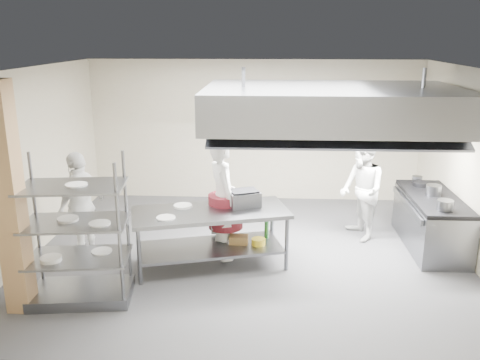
# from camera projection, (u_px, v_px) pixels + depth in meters

# --- Properties ---
(floor) EXTENTS (7.00, 7.00, 0.00)m
(floor) POSITION_uv_depth(u_px,v_px,m) (248.00, 254.00, 8.40)
(floor) COLOR #3C3C3F
(floor) RESTS_ON ground
(ceiling) EXTENTS (7.00, 7.00, 0.00)m
(ceiling) POSITION_uv_depth(u_px,v_px,m) (249.00, 69.00, 7.56)
(ceiling) COLOR silver
(ceiling) RESTS_ON wall_back
(wall_back) EXTENTS (7.00, 0.00, 7.00)m
(wall_back) POSITION_uv_depth(u_px,v_px,m) (254.00, 131.00, 10.86)
(wall_back) COLOR #B2A78E
(wall_back) RESTS_ON ground
(wall_left) EXTENTS (0.00, 6.00, 6.00)m
(wall_left) POSITION_uv_depth(u_px,v_px,m) (32.00, 163.00, 8.18)
(wall_left) COLOR #B2A78E
(wall_left) RESTS_ON ground
(wall_right) EXTENTS (0.00, 6.00, 6.00)m
(wall_right) POSITION_uv_depth(u_px,v_px,m) (476.00, 169.00, 7.78)
(wall_right) COLOR #B2A78E
(wall_right) RESTS_ON ground
(column) EXTENTS (0.30, 0.30, 3.00)m
(column) POSITION_uv_depth(u_px,v_px,m) (9.00, 201.00, 6.32)
(column) COLOR tan
(column) RESTS_ON floor
(exhaust_hood) EXTENTS (4.00, 2.50, 0.60)m
(exhaust_hood) POSITION_uv_depth(u_px,v_px,m) (331.00, 106.00, 8.04)
(exhaust_hood) COLOR gray
(exhaust_hood) RESTS_ON ceiling
(hood_strip_a) EXTENTS (1.60, 0.12, 0.04)m
(hood_strip_a) POSITION_uv_depth(u_px,v_px,m) (274.00, 125.00, 8.18)
(hood_strip_a) COLOR white
(hood_strip_a) RESTS_ON exhaust_hood
(hood_strip_b) EXTENTS (1.60, 0.12, 0.04)m
(hood_strip_b) POSITION_uv_depth(u_px,v_px,m) (387.00, 127.00, 8.08)
(hood_strip_b) COLOR white
(hood_strip_b) RESTS_ON exhaust_hood
(wall_shelf) EXTENTS (1.50, 0.28, 0.04)m
(wall_shelf) POSITION_uv_depth(u_px,v_px,m) (340.00, 133.00, 10.60)
(wall_shelf) COLOR gray
(wall_shelf) RESTS_ON wall_back
(island) EXTENTS (2.54, 1.59, 0.91)m
(island) POSITION_uv_depth(u_px,v_px,m) (211.00, 238.00, 7.87)
(island) COLOR gray
(island) RESTS_ON floor
(island_worktop) EXTENTS (2.54, 1.59, 0.06)m
(island_worktop) POSITION_uv_depth(u_px,v_px,m) (210.00, 212.00, 7.75)
(island_worktop) COLOR gray
(island_worktop) RESTS_ON island
(island_undershelf) EXTENTS (2.33, 1.44, 0.04)m
(island_undershelf) POSITION_uv_depth(u_px,v_px,m) (211.00, 247.00, 7.91)
(island_undershelf) COLOR gray
(island_undershelf) RESTS_ON island
(pass_rack) EXTENTS (1.42, 0.94, 2.00)m
(pass_rack) POSITION_uv_depth(u_px,v_px,m) (76.00, 231.00, 6.71)
(pass_rack) COLOR gray
(pass_rack) RESTS_ON floor
(cooking_range) EXTENTS (0.80, 2.00, 0.84)m
(cooking_range) POSITION_uv_depth(u_px,v_px,m) (431.00, 223.00, 8.59)
(cooking_range) COLOR gray
(cooking_range) RESTS_ON floor
(range_top) EXTENTS (0.78, 1.96, 0.06)m
(range_top) POSITION_uv_depth(u_px,v_px,m) (434.00, 198.00, 8.46)
(range_top) COLOR black
(range_top) RESTS_ON cooking_range
(chef_head) EXTENTS (0.71, 0.84, 1.96)m
(chef_head) POSITION_uv_depth(u_px,v_px,m) (223.00, 199.00, 8.05)
(chef_head) COLOR white
(chef_head) RESTS_ON floor
(chef_line) EXTENTS (0.87, 1.00, 1.77)m
(chef_line) POSITION_uv_depth(u_px,v_px,m) (362.00, 190.00, 8.82)
(chef_line) COLOR white
(chef_line) RESTS_ON floor
(chef_plating) EXTENTS (0.73, 1.11, 1.76)m
(chef_plating) POSITION_uv_depth(u_px,v_px,m) (81.00, 205.00, 8.07)
(chef_plating) COLOR silver
(chef_plating) RESTS_ON floor
(griddle) EXTENTS (0.58, 0.52, 0.23)m
(griddle) POSITION_uv_depth(u_px,v_px,m) (244.00, 199.00, 7.92)
(griddle) COLOR slate
(griddle) RESTS_ON island_worktop
(wicker_basket) EXTENTS (0.30, 0.21, 0.13)m
(wicker_basket) POSITION_uv_depth(u_px,v_px,m) (239.00, 239.00, 8.00)
(wicker_basket) COLOR brown
(wicker_basket) RESTS_ON island_undershelf
(stockpot) EXTENTS (0.25, 0.25, 0.17)m
(stockpot) POSITION_uv_depth(u_px,v_px,m) (434.00, 190.00, 8.48)
(stockpot) COLOR gray
(stockpot) RESTS_ON range_top
(plate_stack) EXTENTS (0.28, 0.28, 0.05)m
(plate_stack) POSITION_uv_depth(u_px,v_px,m) (79.00, 256.00, 6.81)
(plate_stack) COLOR silver
(plate_stack) RESTS_ON pass_rack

